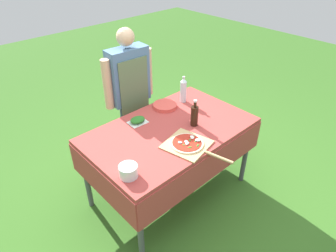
{
  "coord_description": "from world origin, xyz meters",
  "views": [
    {
      "loc": [
        -1.51,
        -1.6,
        2.28
      ],
      "look_at": [
        -0.03,
        0.0,
        0.82
      ],
      "focal_mm": 32.0,
      "sensor_mm": 36.0,
      "label": 1
    }
  ],
  "objects_px": {
    "oil_bottle": "(194,115)",
    "mixing_tub": "(128,171)",
    "herb_container": "(138,120)",
    "plate_stack": "(165,106)",
    "water_bottle": "(183,90)",
    "pizza_on_peel": "(189,144)",
    "prep_table": "(170,136)",
    "person_cook": "(130,89)"
  },
  "relations": [
    {
      "from": "oil_bottle",
      "to": "mixing_tub",
      "type": "xyz_separation_m",
      "value": [
        -0.83,
        -0.14,
        -0.05
      ]
    },
    {
      "from": "water_bottle",
      "to": "plate_stack",
      "type": "distance_m",
      "value": 0.25
    },
    {
      "from": "oil_bottle",
      "to": "plate_stack",
      "type": "bearing_deg",
      "value": 86.9
    },
    {
      "from": "pizza_on_peel",
      "to": "herb_container",
      "type": "xyz_separation_m",
      "value": [
        -0.09,
        0.56,
        0.01
      ]
    },
    {
      "from": "pizza_on_peel",
      "to": "oil_bottle",
      "type": "height_order",
      "value": "oil_bottle"
    },
    {
      "from": "person_cook",
      "to": "mixing_tub",
      "type": "xyz_separation_m",
      "value": [
        -0.72,
        -0.93,
        -0.06
      ]
    },
    {
      "from": "oil_bottle",
      "to": "herb_container",
      "type": "bearing_deg",
      "value": 132.85
    },
    {
      "from": "prep_table",
      "to": "plate_stack",
      "type": "distance_m",
      "value": 0.4
    },
    {
      "from": "person_cook",
      "to": "oil_bottle",
      "type": "xyz_separation_m",
      "value": [
        0.12,
        -0.79,
        -0.01
      ]
    },
    {
      "from": "person_cook",
      "to": "mixing_tub",
      "type": "bearing_deg",
      "value": 55.83
    },
    {
      "from": "prep_table",
      "to": "mixing_tub",
      "type": "xyz_separation_m",
      "value": [
        -0.63,
        -0.24,
        0.13
      ]
    },
    {
      "from": "prep_table",
      "to": "herb_container",
      "type": "bearing_deg",
      "value": 118.51
    },
    {
      "from": "prep_table",
      "to": "person_cook",
      "type": "xyz_separation_m",
      "value": [
        0.08,
        0.69,
        0.2
      ]
    },
    {
      "from": "oil_bottle",
      "to": "pizza_on_peel",
      "type": "bearing_deg",
      "value": -145.17
    },
    {
      "from": "water_bottle",
      "to": "herb_container",
      "type": "height_order",
      "value": "water_bottle"
    },
    {
      "from": "oil_bottle",
      "to": "water_bottle",
      "type": "relative_size",
      "value": 0.92
    },
    {
      "from": "pizza_on_peel",
      "to": "plate_stack",
      "type": "xyz_separation_m",
      "value": [
        0.28,
        0.59,
        0.0
      ]
    },
    {
      "from": "prep_table",
      "to": "pizza_on_peel",
      "type": "xyz_separation_m",
      "value": [
        -0.06,
        -0.28,
        0.1
      ]
    },
    {
      "from": "prep_table",
      "to": "person_cook",
      "type": "height_order",
      "value": "person_cook"
    },
    {
      "from": "person_cook",
      "to": "water_bottle",
      "type": "height_order",
      "value": "person_cook"
    },
    {
      "from": "water_bottle",
      "to": "herb_container",
      "type": "xyz_separation_m",
      "value": [
        -0.59,
        0.0,
        -0.1
      ]
    },
    {
      "from": "prep_table",
      "to": "herb_container",
      "type": "distance_m",
      "value": 0.33
    },
    {
      "from": "person_cook",
      "to": "pizza_on_peel",
      "type": "height_order",
      "value": "person_cook"
    },
    {
      "from": "person_cook",
      "to": "water_bottle",
      "type": "xyz_separation_m",
      "value": [
        0.36,
        -0.42,
        0.02
      ]
    },
    {
      "from": "mixing_tub",
      "to": "plate_stack",
      "type": "relative_size",
      "value": 0.57
    },
    {
      "from": "oil_bottle",
      "to": "mixing_tub",
      "type": "distance_m",
      "value": 0.85
    },
    {
      "from": "pizza_on_peel",
      "to": "herb_container",
      "type": "height_order",
      "value": "herb_container"
    },
    {
      "from": "herb_container",
      "to": "plate_stack",
      "type": "height_order",
      "value": "herb_container"
    },
    {
      "from": "oil_bottle",
      "to": "mixing_tub",
      "type": "bearing_deg",
      "value": -170.75
    },
    {
      "from": "prep_table",
      "to": "plate_stack",
      "type": "height_order",
      "value": "plate_stack"
    },
    {
      "from": "water_bottle",
      "to": "oil_bottle",
      "type": "bearing_deg",
      "value": -122.61
    },
    {
      "from": "pizza_on_peel",
      "to": "mixing_tub",
      "type": "xyz_separation_m",
      "value": [
        -0.57,
        0.05,
        0.03
      ]
    },
    {
      "from": "person_cook",
      "to": "plate_stack",
      "type": "bearing_deg",
      "value": 113.66
    },
    {
      "from": "person_cook",
      "to": "pizza_on_peel",
      "type": "distance_m",
      "value": 0.99
    },
    {
      "from": "prep_table",
      "to": "herb_container",
      "type": "height_order",
      "value": "herb_container"
    },
    {
      "from": "prep_table",
      "to": "herb_container",
      "type": "xyz_separation_m",
      "value": [
        -0.15,
        0.27,
        0.11
      ]
    },
    {
      "from": "mixing_tub",
      "to": "water_bottle",
      "type": "bearing_deg",
      "value": 25.45
    },
    {
      "from": "oil_bottle",
      "to": "herb_container",
      "type": "xyz_separation_m",
      "value": [
        -0.35,
        0.38,
        -0.08
      ]
    },
    {
      "from": "pizza_on_peel",
      "to": "water_bottle",
      "type": "distance_m",
      "value": 0.76
    },
    {
      "from": "person_cook",
      "to": "plate_stack",
      "type": "distance_m",
      "value": 0.42
    },
    {
      "from": "herb_container",
      "to": "plate_stack",
      "type": "relative_size",
      "value": 0.72
    },
    {
      "from": "pizza_on_peel",
      "to": "oil_bottle",
      "type": "bearing_deg",
      "value": 22.34
    }
  ]
}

